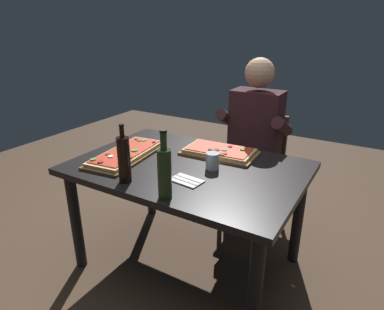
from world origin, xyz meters
TOP-DOWN VIEW (x-y plane):
  - ground_plane at (0.00, 0.00)m, footprint 6.40×6.40m
  - dining_table at (0.00, 0.00)m, footprint 1.40×0.96m
  - pizza_rectangular_front at (0.09, 0.27)m, footprint 0.50×0.31m
  - pizza_rectangular_left at (-0.42, -0.09)m, footprint 0.34×0.63m
  - wine_bottle_dark at (-0.18, -0.37)m, footprint 0.07×0.07m
  - oil_bottle_amber at (0.12, -0.41)m, footprint 0.07×0.07m
  - tumbler_near_camera at (0.15, 0.03)m, footprint 0.08×0.08m
  - napkin_cutlery_set at (0.11, -0.20)m, footprint 0.19×0.13m
  - diner_chair at (0.14, 0.86)m, footprint 0.44×0.44m
  - seated_diner at (0.14, 0.74)m, footprint 0.53×0.41m

SIDE VIEW (x-z plane):
  - ground_plane at x=0.00m, z-range 0.00..0.00m
  - diner_chair at x=0.14m, z-range 0.05..0.92m
  - dining_table at x=0.00m, z-range 0.27..1.01m
  - seated_diner at x=0.14m, z-range 0.08..1.41m
  - napkin_cutlery_set at x=0.11m, z-range 0.74..0.75m
  - pizza_rectangular_front at x=0.09m, z-range 0.73..0.78m
  - pizza_rectangular_left at x=-0.42m, z-range 0.74..0.78m
  - tumbler_near_camera at x=0.15m, z-range 0.74..0.84m
  - wine_bottle_dark at x=-0.18m, z-range 0.71..1.04m
  - oil_bottle_amber at x=0.12m, z-range 0.70..1.06m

